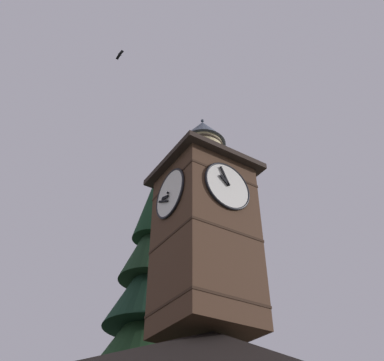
% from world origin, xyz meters
% --- Properties ---
extents(clock_tower, '(3.91, 3.91, 10.42)m').
position_xyz_m(clock_tower, '(0.91, -2.22, 11.22)').
color(clock_tower, '#4C3323').
rests_on(clock_tower, building_main).
extents(moon, '(2.25, 2.25, 2.25)m').
position_xyz_m(moon, '(-12.25, -32.27, 15.31)').
color(moon, silver).
extents(flying_bird_high, '(0.21, 0.73, 0.13)m').
position_xyz_m(flying_bird_high, '(4.64, -4.98, 22.81)').
color(flying_bird_high, black).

